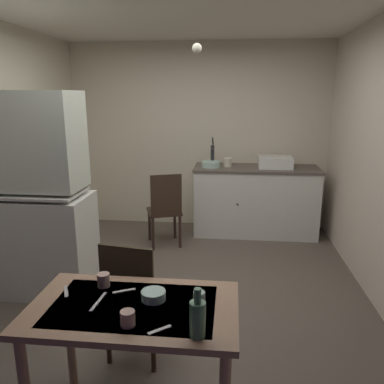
% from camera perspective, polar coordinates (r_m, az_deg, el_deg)
% --- Properties ---
extents(ground_plane, '(5.27, 5.27, 0.00)m').
position_cam_1_polar(ground_plane, '(3.81, -2.17, -15.13)').
color(ground_plane, brown).
extents(wall_back, '(3.73, 0.10, 2.59)m').
position_cam_1_polar(wall_back, '(5.52, 0.96, 8.30)').
color(wall_back, beige).
rests_on(wall_back, ground).
extents(hutch_cabinet, '(0.95, 0.57, 1.91)m').
position_cam_1_polar(hutch_cabinet, '(3.86, -22.13, -1.43)').
color(hutch_cabinet, silver).
rests_on(hutch_cabinet, ground).
extents(counter_cabinet, '(1.67, 0.64, 0.93)m').
position_cam_1_polar(counter_cabinet, '(5.30, 9.45, -1.27)').
color(counter_cabinet, silver).
rests_on(counter_cabinet, ground).
extents(sink_basin, '(0.44, 0.34, 0.15)m').
position_cam_1_polar(sink_basin, '(5.20, 12.36, 4.44)').
color(sink_basin, white).
rests_on(sink_basin, counter_cabinet).
extents(hand_pump, '(0.05, 0.27, 0.39)m').
position_cam_1_polar(hand_pump, '(5.21, 3.08, 5.78)').
color(hand_pump, '#232328').
rests_on(hand_pump, counter_cabinet).
extents(mixing_bowl_counter, '(0.25, 0.25, 0.08)m').
position_cam_1_polar(mixing_bowl_counter, '(5.13, 2.84, 4.18)').
color(mixing_bowl_counter, '#ADD1C1').
rests_on(mixing_bowl_counter, counter_cabinet).
extents(stoneware_crock, '(0.11, 0.11, 0.12)m').
position_cam_1_polar(stoneware_crock, '(5.18, 5.36, 4.45)').
color(stoneware_crock, beige).
rests_on(stoneware_crock, counter_cabinet).
extents(dining_table, '(1.13, 0.66, 0.77)m').
position_cam_1_polar(dining_table, '(2.22, -8.70, -18.97)').
color(dining_table, '#A87D5D').
rests_on(dining_table, ground).
extents(chair_far_side, '(0.46, 0.46, 0.92)m').
position_cam_1_polar(chair_far_side, '(2.81, -8.62, -15.52)').
color(chair_far_side, '#332716').
rests_on(chair_far_side, ground).
extents(chair_by_counter, '(0.51, 0.51, 0.95)m').
position_cam_1_polar(chair_by_counter, '(4.77, -4.08, -2.47)').
color(chair_by_counter, '#32221C').
rests_on(chair_by_counter, ground).
extents(serving_bowl_wide, '(0.14, 0.14, 0.05)m').
position_cam_1_polar(serving_bowl_wide, '(2.19, -5.80, -15.16)').
color(serving_bowl_wide, '#ADD1C1').
rests_on(serving_bowl_wide, dining_table).
extents(mug_dark, '(0.07, 0.07, 0.08)m').
position_cam_1_polar(mug_dark, '(2.37, -13.12, -12.74)').
color(mug_dark, tan).
rests_on(mug_dark, dining_table).
extents(teacup_cream, '(0.07, 0.07, 0.08)m').
position_cam_1_polar(teacup_cream, '(1.99, -9.53, -18.18)').
color(teacup_cream, tan).
rests_on(teacup_cream, dining_table).
extents(mug_tall, '(0.07, 0.07, 0.07)m').
position_cam_1_polar(mug_tall, '(2.13, 1.08, -15.60)').
color(mug_tall, '#ADD1C1').
rests_on(mug_tall, dining_table).
extents(glass_bottle, '(0.08, 0.08, 0.25)m').
position_cam_1_polar(glass_bottle, '(1.86, 0.84, -18.30)').
color(glass_bottle, '#4C7F56').
rests_on(glass_bottle, dining_table).
extents(table_knife, '(0.03, 0.20, 0.00)m').
position_cam_1_polar(table_knife, '(2.23, -13.87, -15.66)').
color(table_knife, silver).
rests_on(table_knife, dining_table).
extents(teaspoon_near_bowl, '(0.13, 0.08, 0.00)m').
position_cam_1_polar(teaspoon_near_bowl, '(2.31, -10.15, -14.38)').
color(teaspoon_near_bowl, beige).
rests_on(teaspoon_near_bowl, dining_table).
extents(teaspoon_by_cup, '(0.11, 0.09, 0.00)m').
position_cam_1_polar(teaspoon_by_cup, '(1.96, -4.88, -19.90)').
color(teaspoon_by_cup, beige).
rests_on(teaspoon_by_cup, dining_table).
extents(serving_spoon, '(0.08, 0.13, 0.00)m').
position_cam_1_polar(serving_spoon, '(2.38, -18.38, -13.97)').
color(serving_spoon, beige).
rests_on(serving_spoon, dining_table).
extents(pendant_bulb, '(0.08, 0.08, 0.08)m').
position_cam_1_polar(pendant_bulb, '(3.27, 0.75, 20.74)').
color(pendant_bulb, '#F9EFCC').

